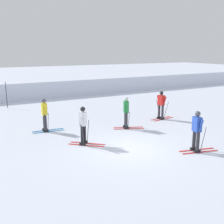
{
  "coord_description": "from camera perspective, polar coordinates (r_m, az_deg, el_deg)",
  "views": [
    {
      "loc": [
        -5.91,
        -9.18,
        4.09
      ],
      "look_at": [
        0.83,
        3.06,
        0.9
      ],
      "focal_mm": 43.75,
      "sensor_mm": 36.0,
      "label": 1
    }
  ],
  "objects": [
    {
      "name": "ground_plane",
      "position": [
        11.66,
        3.73,
        -7.71
      ],
      "size": [
        120.0,
        120.0,
        0.0
      ],
      "primitive_type": "plane",
      "color": "silver"
    },
    {
      "name": "skier_green",
      "position": [
        14.38,
        2.98,
        0.09
      ],
      "size": [
        1.62,
        0.97,
        1.71
      ],
      "color": "red",
      "rests_on": "ground"
    },
    {
      "name": "far_snow_ridge",
      "position": [
        28.41,
        -16.69,
        5.51
      ],
      "size": [
        80.0,
        9.59,
        1.43
      ],
      "primitive_type": "cube",
      "color": "silver",
      "rests_on": "ground"
    },
    {
      "name": "skier_blue",
      "position": [
        11.59,
        17.31,
        -3.65
      ],
      "size": [
        1.64,
        0.98,
        1.71
      ],
      "color": "red",
      "rests_on": "ground"
    },
    {
      "name": "trail_marker_pole",
      "position": [
        20.96,
        -21.21,
        3.34
      ],
      "size": [
        0.04,
        0.04,
        1.88
      ],
      "primitive_type": "cylinder",
      "color": "black",
      "rests_on": "ground"
    },
    {
      "name": "skier_red",
      "position": [
        16.55,
        10.24,
        1.6
      ],
      "size": [
        1.63,
        1.0,
        1.71
      ],
      "color": "red",
      "rests_on": "ground"
    },
    {
      "name": "skier_white",
      "position": [
        11.97,
        -6.01,
        -2.59
      ],
      "size": [
        1.43,
        1.35,
        1.71
      ],
      "color": "red",
      "rests_on": "ground"
    },
    {
      "name": "skier_yellow",
      "position": [
        14.24,
        -13.9,
        -0.41
      ],
      "size": [
        1.62,
        1.0,
        1.71
      ],
      "color": "#237AC6",
      "rests_on": "ground"
    }
  ]
}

